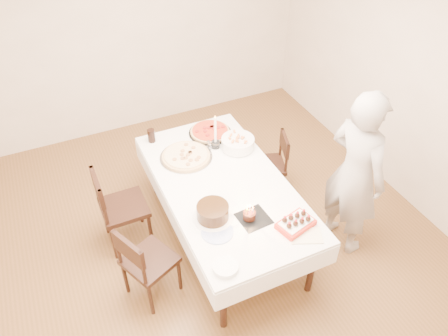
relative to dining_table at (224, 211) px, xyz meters
name	(u,v)px	position (x,y,z in m)	size (l,w,h in m)	color
floor	(218,242)	(-0.10, -0.06, -0.38)	(5.00, 5.00, 0.00)	brown
wall_back	(135,31)	(-0.10, 2.44, 0.98)	(4.50, 0.04, 2.70)	beige
wall_right	(419,84)	(2.15, -0.06, 0.98)	(0.04, 5.00, 2.70)	beige
dining_table	(224,211)	(0.00, 0.00, 0.00)	(1.14, 2.14, 0.75)	white
chair_right_savory	(268,165)	(0.75, 0.43, 0.02)	(0.40, 0.40, 0.78)	black
chair_left_savory	(124,207)	(-0.92, 0.38, 0.09)	(0.48, 0.48, 0.94)	black
chair_left_dessert	(150,261)	(-0.88, -0.34, 0.06)	(0.45, 0.45, 0.87)	black
person	(355,175)	(1.10, -0.54, 0.51)	(0.65, 0.42, 1.77)	#ADA8A3
pizza_white	(186,156)	(-0.19, 0.52, 0.40)	(0.54, 0.54, 0.04)	beige
pizza_pepperoni	(210,132)	(0.21, 0.81, 0.40)	(0.47, 0.47, 0.04)	red
red_placemat	(233,144)	(0.35, 0.52, 0.38)	(0.22, 0.22, 0.01)	#B21E1E
pasta_bowl	(238,143)	(0.36, 0.45, 0.44)	(0.34, 0.34, 0.11)	white
taper_candle	(215,132)	(0.16, 0.55, 0.58)	(0.09, 0.09, 0.40)	white
shaker_pair	(210,146)	(0.09, 0.54, 0.42)	(0.08, 0.08, 0.09)	white
cola_glass	(151,136)	(-0.42, 0.94, 0.45)	(0.08, 0.08, 0.15)	black
layer_cake	(213,212)	(-0.28, -0.37, 0.45)	(0.36, 0.36, 0.14)	#311C0C
cake_board	(254,219)	(0.04, -0.53, 0.38)	(0.26, 0.26, 0.01)	black
birthday_cake	(249,213)	(0.01, -0.51, 0.45)	(0.11, 0.11, 0.13)	#33150E
strawberry_box	(296,223)	(0.33, -0.76, 0.41)	(0.31, 0.21, 0.08)	red
box_lid	(306,236)	(0.35, -0.89, 0.38)	(0.27, 0.18, 0.02)	beige
plate_stack	(225,267)	(-0.41, -0.91, 0.40)	(0.21, 0.21, 0.04)	white
china_plate	(217,232)	(-0.31, -0.54, 0.38)	(0.28, 0.28, 0.01)	white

